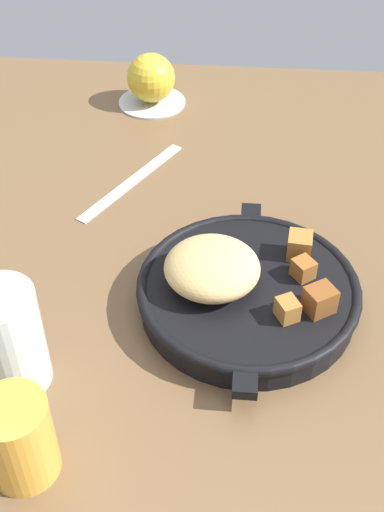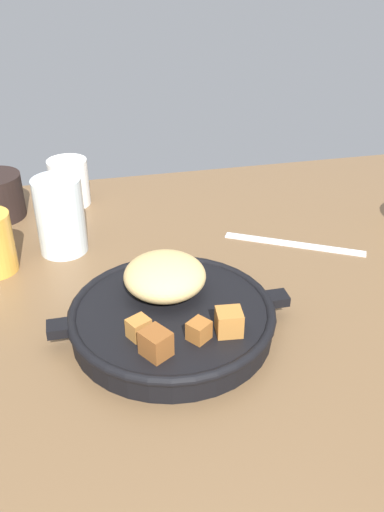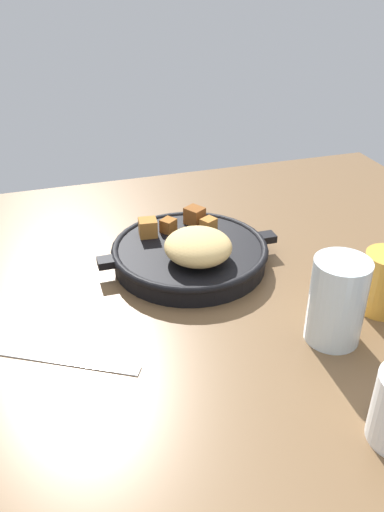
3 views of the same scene
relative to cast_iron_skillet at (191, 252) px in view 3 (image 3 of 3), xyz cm
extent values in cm
cube|color=brown|center=(1.85, 5.26, -3.74)|extent=(113.46, 86.46, 2.40)
cylinder|color=black|center=(0.00, -0.48, -0.95)|extent=(23.73, 23.73, 3.18)
torus|color=black|center=(0.00, -0.48, 0.38)|extent=(24.46, 24.46, 1.20)
cube|color=black|center=(13.08, -0.48, 0.16)|extent=(2.64, 2.40, 1.20)
cube|color=black|center=(-13.08, -0.48, 0.16)|extent=(2.64, 2.40, 1.20)
ellipsoid|color=tan|center=(-0.04, 3.53, 2.85)|extent=(10.02, 10.31, 4.44)
cube|color=#935623|center=(1.49, -6.32, 1.74)|extent=(2.99, 2.96, 2.20)
cube|color=#A86B2D|center=(-4.43, -4.47, 1.78)|extent=(2.94, 2.81, 2.28)
cube|color=brown|center=(-3.10, -7.79, 2.08)|extent=(3.69, 3.80, 2.88)
cube|color=#A86B2D|center=(5.33, -5.99, 2.05)|extent=(3.09, 2.93, 2.83)
cube|color=silver|center=(22.22, 15.89, -2.36)|extent=(19.42, 11.86, 0.36)
cylinder|color=gold|center=(-21.67, 18.60, 1.80)|extent=(6.24, 6.24, 8.69)
cylinder|color=silver|center=(-12.06, 22.18, 3.18)|extent=(7.03, 7.03, 11.45)
camera|label=1|loc=(-51.97, 1.13, 51.00)|focal=46.73mm
camera|label=2|loc=(-9.23, -51.30, 38.81)|focal=38.25mm
camera|label=3|loc=(20.88, 67.50, 41.16)|focal=36.97mm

